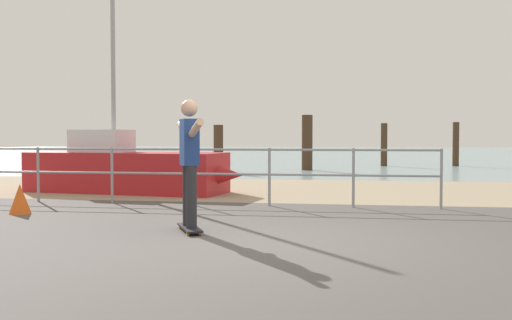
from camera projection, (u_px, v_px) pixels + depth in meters
The scene contains 13 objects.
ground_plane at pixel (271, 261), 6.11m from camera, with size 24.00×10.00×0.04m, color #514C49.
beach_strip at pixel (317, 190), 14.00m from camera, with size 24.00×6.00×0.04m, color tan.
sea_surface at pixel (341, 154), 41.62m from camera, with size 72.00×50.00×0.04m, color #849EA3.
railing_fence at pixel (189, 167), 10.96m from camera, with size 8.91×0.05×1.05m.
sailboat at pixel (132, 170), 13.29m from camera, with size 5.06×2.03×5.19m.
skateboard at pixel (190, 228), 7.84m from camera, with size 0.53×0.81×0.08m.
skateboarder at pixel (189, 155), 7.80m from camera, with size 0.71×1.34×1.65m.
groyne_post_0 at pixel (184, 145), 26.90m from camera, with size 0.33×0.33×1.68m, color #422D1E.
groyne_post_1 at pixel (218, 149), 20.63m from camera, with size 0.33×0.33×1.64m, color #422D1E.
groyne_post_2 at pixel (307, 143), 21.88m from camera, with size 0.39×0.39×2.02m, color #422D1E.
groyne_post_3 at pixel (384, 145), 24.83m from camera, with size 0.27×0.27×1.78m, color #422D1E.
groyne_post_4 at pixel (456, 144), 24.73m from camera, with size 0.26×0.26×1.82m, color #422D1E.
traffic_cone at pixel (20, 199), 9.64m from camera, with size 0.36×0.36×0.50m, color #E55919.
Camera 1 is at (0.82, -7.01, 1.27)m, focal length 42.38 mm.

